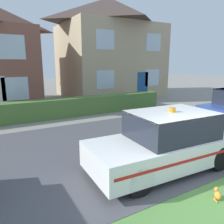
{
  "coord_description": "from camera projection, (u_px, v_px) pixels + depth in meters",
  "views": [
    {
      "loc": [
        -3.68,
        -2.2,
        2.79
      ],
      "look_at": [
        0.14,
        4.51,
        1.05
      ],
      "focal_mm": 35.0,
      "sensor_mm": 36.0,
      "label": 1
    }
  ],
  "objects": [
    {
      "name": "road_strip",
      "position": [
        117.0,
        145.0,
        7.59
      ],
      "size": [
        28.0,
        6.45,
        0.01
      ],
      "primitive_type": "cube",
      "color": "#4C4C51",
      "rests_on": "ground"
    },
    {
      "name": "garden_hedge",
      "position": [
        73.0,
        107.0,
        11.71
      ],
      "size": [
        10.96,
        0.75,
        0.97
      ],
      "primitive_type": "cube",
      "color": "#4C7233",
      "rests_on": "ground"
    },
    {
      "name": "house_right",
      "position": [
        109.0,
        47.0,
        18.66
      ],
      "size": [
        8.07,
        6.86,
        8.03
      ],
      "color": "tan",
      "rests_on": "ground"
    },
    {
      "name": "police_car",
      "position": [
        166.0,
        142.0,
        5.79
      ],
      "size": [
        4.14,
        1.89,
        1.65
      ],
      "rotation": [
        0.0,
        0.0,
        3.1
      ],
      "color": "black",
      "rests_on": "road_strip"
    },
    {
      "name": "ground_plane",
      "position": [
        220.0,
        209.0,
        4.25
      ],
      "size": [
        80.0,
        80.0,
        0.0
      ],
      "primitive_type": "plane",
      "color": "gray"
    },
    {
      "name": "cat",
      "position": [
        217.0,
        194.0,
        4.56
      ],
      "size": [
        0.24,
        0.23,
        0.24
      ],
      "rotation": [
        0.0,
        0.0,
        1.08
      ],
      "color": "orange",
      "rests_on": "ground"
    }
  ]
}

